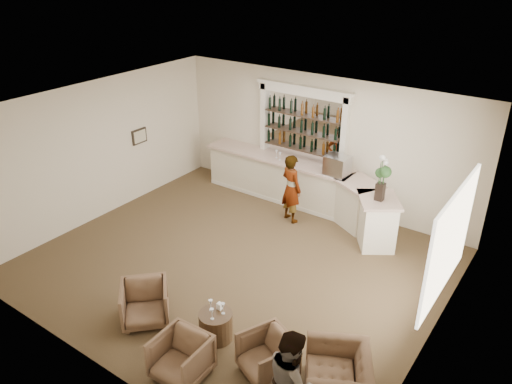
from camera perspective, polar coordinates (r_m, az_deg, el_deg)
ground at (r=10.56m, az=-2.28°, el=-8.18°), size 8.00×8.00×0.00m
room_shell at (r=9.89m, az=0.74°, el=4.72°), size 8.04×7.02×3.32m
bar_counter at (r=12.53m, az=5.40°, el=0.60°), size 5.72×1.80×1.14m
back_bar_alcove at (r=12.48m, az=5.30°, el=7.71°), size 2.64×0.25×3.00m
cocktail_table at (r=8.68m, az=-4.60°, el=-14.98°), size 0.57×0.57×0.50m
sommelier at (r=11.80m, az=4.04°, el=0.41°), size 0.72×0.59×1.68m
guest at (r=7.07m, az=4.11°, el=-20.62°), size 0.97×0.99×1.60m
armchair_left at (r=9.12m, az=-12.59°, el=-12.31°), size 1.14×1.14×0.74m
armchair_center at (r=8.04m, az=-8.56°, el=-18.21°), size 0.80×0.82×0.72m
armchair_right at (r=8.01m, az=1.29°, el=-18.21°), size 0.99×1.01×0.70m
armchair_far at (r=7.82m, az=9.33°, el=-20.01°), size 1.33×1.39×0.69m
espresso_machine at (r=11.82m, az=9.27°, el=3.01°), size 0.56×0.48×0.47m
flower_vase at (r=10.66m, az=14.20°, el=1.89°), size 0.27×0.27×1.02m
wine_glass_bar_left at (r=12.71m, az=2.36°, el=4.37°), size 0.07×0.07×0.21m
wine_glass_bar_right at (r=12.57m, az=2.75°, el=4.12°), size 0.07×0.07×0.21m
wine_glass_tbl_a at (r=8.53m, az=-5.19°, el=-12.75°), size 0.07×0.07×0.21m
wine_glass_tbl_b at (r=8.45m, az=-3.79°, el=-13.14°), size 0.07×0.07×0.21m
wine_glass_tbl_c at (r=8.36m, az=-5.05°, el=-13.72°), size 0.07×0.07×0.21m
napkin_holder at (r=8.57m, az=-4.17°, el=-12.87°), size 0.08×0.08×0.12m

